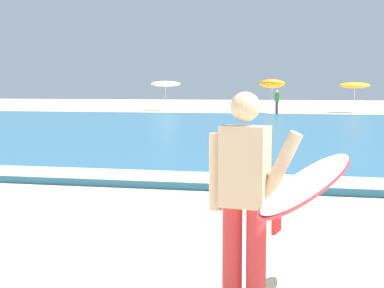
{
  "coord_description": "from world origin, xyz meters",
  "views": [
    {
      "loc": [
        3.23,
        -4.95,
        1.76
      ],
      "look_at": [
        1.57,
        2.0,
        1.1
      ],
      "focal_mm": 57.5,
      "sensor_mm": 36.0,
      "label": 1
    }
  ],
  "objects_px": {
    "surfer_with_board": "(277,189)",
    "beach_umbrella_0": "(166,84)",
    "beach_umbrella_1": "(272,84)",
    "beach_umbrella_2": "(354,85)",
    "beachgoer_near_row_left": "(277,101)"
  },
  "relations": [
    {
      "from": "beach_umbrella_1",
      "to": "beach_umbrella_2",
      "type": "bearing_deg",
      "value": 21.79
    },
    {
      "from": "surfer_with_board",
      "to": "beach_umbrella_2",
      "type": "height_order",
      "value": "beach_umbrella_2"
    },
    {
      "from": "beach_umbrella_1",
      "to": "beachgoer_near_row_left",
      "type": "xyz_separation_m",
      "value": [
        0.45,
        -1.07,
        -1.16
      ]
    },
    {
      "from": "beach_umbrella_0",
      "to": "beach_umbrella_1",
      "type": "height_order",
      "value": "beach_umbrella_1"
    },
    {
      "from": "beach_umbrella_0",
      "to": "beach_umbrella_2",
      "type": "xyz_separation_m",
      "value": [
        13.57,
        0.29,
        -0.11
      ]
    },
    {
      "from": "beach_umbrella_1",
      "to": "surfer_with_board",
      "type": "bearing_deg",
      "value": -83.83
    },
    {
      "from": "surfer_with_board",
      "to": "beach_umbrella_1",
      "type": "height_order",
      "value": "beach_umbrella_1"
    },
    {
      "from": "surfer_with_board",
      "to": "beach_umbrella_0",
      "type": "relative_size",
      "value": 1.12
    },
    {
      "from": "surfer_with_board",
      "to": "beach_umbrella_2",
      "type": "bearing_deg",
      "value": 87.98
    },
    {
      "from": "surfer_with_board",
      "to": "beach_umbrella_1",
      "type": "bearing_deg",
      "value": 96.17
    },
    {
      "from": "beach_umbrella_1",
      "to": "beachgoer_near_row_left",
      "type": "relative_size",
      "value": 1.5
    },
    {
      "from": "surfer_with_board",
      "to": "beachgoer_near_row_left",
      "type": "bearing_deg",
      "value": 95.65
    },
    {
      "from": "beach_umbrella_0",
      "to": "beach_umbrella_1",
      "type": "distance_m",
      "value": 8.3
    },
    {
      "from": "beach_umbrella_0",
      "to": "beachgoer_near_row_left",
      "type": "height_order",
      "value": "beach_umbrella_0"
    },
    {
      "from": "beach_umbrella_2",
      "to": "beach_umbrella_1",
      "type": "bearing_deg",
      "value": -158.21
    }
  ]
}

